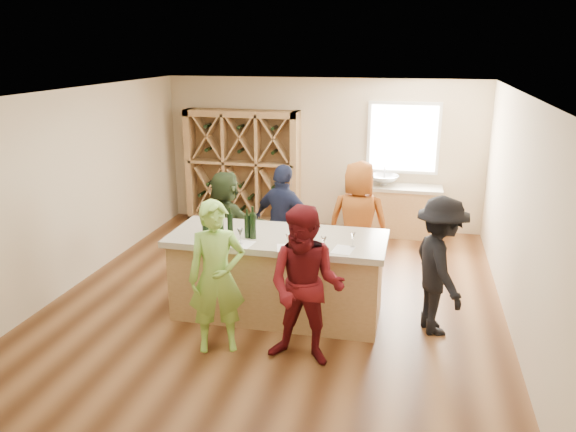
% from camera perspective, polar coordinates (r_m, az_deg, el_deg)
% --- Properties ---
extents(floor, '(6.00, 7.00, 0.10)m').
position_cam_1_polar(floor, '(7.87, -1.05, -8.75)').
color(floor, brown).
rests_on(floor, ground).
extents(ceiling, '(6.00, 7.00, 0.10)m').
position_cam_1_polar(ceiling, '(7.11, -1.17, 12.80)').
color(ceiling, white).
rests_on(ceiling, ground).
extents(wall_back, '(6.00, 0.10, 2.80)m').
position_cam_1_polar(wall_back, '(10.75, 3.49, 6.41)').
color(wall_back, beige).
rests_on(wall_back, ground).
extents(wall_front, '(6.00, 0.10, 2.80)m').
position_cam_1_polar(wall_front, '(4.24, -13.00, -11.22)').
color(wall_front, beige).
rests_on(wall_front, ground).
extents(wall_left, '(0.10, 7.00, 2.80)m').
position_cam_1_polar(wall_left, '(8.60, -21.25, 2.58)').
color(wall_left, beige).
rests_on(wall_left, ground).
extents(wall_right, '(0.10, 7.00, 2.80)m').
position_cam_1_polar(wall_right, '(7.28, 22.89, -0.09)').
color(wall_right, beige).
rests_on(wall_right, ground).
extents(window_frame, '(1.30, 0.06, 1.30)m').
position_cam_1_polar(window_frame, '(10.48, 11.64, 7.76)').
color(window_frame, white).
rests_on(window_frame, wall_back).
extents(window_pane, '(1.18, 0.01, 1.18)m').
position_cam_1_polar(window_pane, '(10.44, 11.64, 7.73)').
color(window_pane, white).
rests_on(window_pane, wall_back).
extents(wine_rack, '(2.20, 0.45, 2.20)m').
position_cam_1_polar(wine_rack, '(10.89, -4.62, 4.91)').
color(wine_rack, '#A88050').
rests_on(wine_rack, floor).
extents(back_counter_base, '(1.60, 0.58, 0.86)m').
position_cam_1_polar(back_counter_base, '(10.51, 10.63, 0.45)').
color(back_counter_base, '#A88050').
rests_on(back_counter_base, floor).
extents(back_counter_top, '(1.70, 0.62, 0.06)m').
position_cam_1_polar(back_counter_top, '(10.39, 10.76, 2.88)').
color(back_counter_top, '#B0A68F').
rests_on(back_counter_top, back_counter_base).
extents(sink, '(0.54, 0.54, 0.19)m').
position_cam_1_polar(sink, '(10.37, 9.70, 3.61)').
color(sink, silver).
rests_on(sink, back_counter_top).
extents(faucet, '(0.02, 0.02, 0.30)m').
position_cam_1_polar(faucet, '(10.53, 9.77, 4.13)').
color(faucet, silver).
rests_on(faucet, back_counter_top).
extents(tasting_counter_base, '(2.60, 1.00, 1.00)m').
position_cam_1_polar(tasting_counter_base, '(7.26, -1.04, -6.31)').
color(tasting_counter_base, '#A88050').
rests_on(tasting_counter_base, floor).
extents(tasting_counter_top, '(2.72, 1.12, 0.08)m').
position_cam_1_polar(tasting_counter_top, '(7.06, -1.07, -2.28)').
color(tasting_counter_top, '#B0A68F').
rests_on(tasting_counter_top, tasting_counter_base).
extents(wine_bottle_a, '(0.10, 0.10, 0.34)m').
position_cam_1_polar(wine_bottle_a, '(7.12, -8.41, -0.55)').
color(wine_bottle_a, black).
rests_on(wine_bottle_a, tasting_counter_top).
extents(wine_bottle_b, '(0.11, 0.11, 0.33)m').
position_cam_1_polar(wine_bottle_b, '(6.99, -6.89, -0.83)').
color(wine_bottle_b, black).
rests_on(wine_bottle_b, tasting_counter_top).
extents(wine_bottle_c, '(0.08, 0.08, 0.29)m').
position_cam_1_polar(wine_bottle_c, '(7.03, -5.90, -0.87)').
color(wine_bottle_c, black).
rests_on(wine_bottle_c, tasting_counter_top).
extents(wine_bottle_d, '(0.07, 0.07, 0.29)m').
position_cam_1_polar(wine_bottle_d, '(6.93, -4.17, -1.08)').
color(wine_bottle_d, black).
rests_on(wine_bottle_d, tasting_counter_top).
extents(wine_bottle_e, '(0.10, 0.10, 0.33)m').
position_cam_1_polar(wine_bottle_e, '(6.90, -3.58, -0.99)').
color(wine_bottle_e, black).
rests_on(wine_bottle_e, tasting_counter_top).
extents(wine_glass_a, '(0.09, 0.09, 0.20)m').
position_cam_1_polar(wine_glass_a, '(6.74, -4.88, -2.05)').
color(wine_glass_a, white).
rests_on(wine_glass_a, tasting_counter_top).
extents(wine_glass_b, '(0.08, 0.08, 0.19)m').
position_cam_1_polar(wine_glass_b, '(6.54, 0.04, -2.65)').
color(wine_glass_b, white).
rests_on(wine_glass_b, tasting_counter_top).
extents(wine_glass_c, '(0.09, 0.09, 0.19)m').
position_cam_1_polar(wine_glass_c, '(6.45, 3.62, -2.92)').
color(wine_glass_c, white).
rests_on(wine_glass_c, tasting_counter_top).
extents(wine_glass_d, '(0.08, 0.08, 0.16)m').
position_cam_1_polar(wine_glass_d, '(6.76, 2.66, -2.10)').
color(wine_glass_d, white).
rests_on(wine_glass_d, tasting_counter_top).
extents(wine_glass_e, '(0.08, 0.08, 0.17)m').
position_cam_1_polar(wine_glass_e, '(6.66, 6.58, -2.47)').
color(wine_glass_e, white).
rests_on(wine_glass_e, tasting_counter_top).
extents(tasting_menu_a, '(0.24, 0.31, 0.00)m').
position_cam_1_polar(tasting_menu_a, '(6.75, -4.51, -2.87)').
color(tasting_menu_a, white).
rests_on(tasting_menu_a, tasting_counter_top).
extents(tasting_menu_b, '(0.27, 0.32, 0.00)m').
position_cam_1_polar(tasting_menu_b, '(6.62, -0.24, -3.25)').
color(tasting_menu_b, white).
rests_on(tasting_menu_b, tasting_counter_top).
extents(tasting_menu_c, '(0.27, 0.34, 0.00)m').
position_cam_1_polar(tasting_menu_c, '(6.58, 5.62, -3.43)').
color(tasting_menu_c, white).
rests_on(tasting_menu_c, tasting_counter_top).
extents(person_near_left, '(0.77, 0.68, 1.77)m').
position_cam_1_polar(person_near_left, '(6.35, -7.24, -6.21)').
color(person_near_left, '#8CC64C').
rests_on(person_near_left, floor).
extents(person_near_right, '(0.91, 0.55, 1.79)m').
position_cam_1_polar(person_near_right, '(6.05, 1.83, -7.20)').
color(person_near_right, '#590F14').
rests_on(person_near_right, floor).
extents(person_server, '(0.84, 1.20, 1.70)m').
position_cam_1_polar(person_server, '(6.94, 15.13, -4.93)').
color(person_server, black).
rests_on(person_server, floor).
extents(person_far_mid, '(1.15, 0.87, 1.75)m').
position_cam_1_polar(person_far_mid, '(8.18, -0.44, -0.78)').
color(person_far_mid, '#191E38').
rests_on(person_far_mid, floor).
extents(person_far_right, '(0.91, 0.62, 1.82)m').
position_cam_1_polar(person_far_right, '(8.16, 7.11, -0.71)').
color(person_far_right, '#994C19').
rests_on(person_far_right, floor).
extents(person_far_left, '(1.55, 1.16, 1.59)m').
position_cam_1_polar(person_far_left, '(8.56, -6.30, -0.62)').
color(person_far_left, '#263319').
rests_on(person_far_left, floor).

